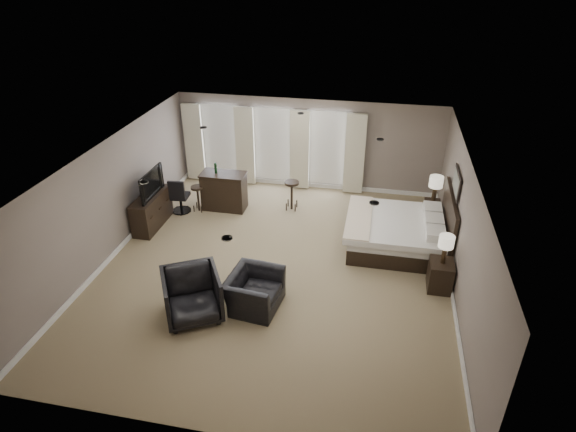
% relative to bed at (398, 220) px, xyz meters
% --- Properties ---
extents(room, '(7.60, 8.60, 2.64)m').
position_rel_bed_xyz_m(room, '(-2.58, -1.40, 0.59)').
color(room, '#857454').
rests_on(room, ground).
extents(window_bay, '(5.25, 0.20, 2.30)m').
position_rel_bed_xyz_m(window_bay, '(-3.58, 2.71, 0.49)').
color(window_bay, silver).
rests_on(window_bay, room).
extents(bed, '(2.25, 2.14, 1.43)m').
position_rel_bed_xyz_m(bed, '(0.00, 0.00, 0.00)').
color(bed, silver).
rests_on(bed, ground).
extents(nightstand_near, '(0.47, 0.58, 0.63)m').
position_rel_bed_xyz_m(nightstand_near, '(0.89, -1.45, -0.40)').
color(nightstand_near, black).
rests_on(nightstand_near, ground).
extents(nightstand_far, '(0.40, 0.49, 0.53)m').
position_rel_bed_xyz_m(nightstand_far, '(0.89, 1.45, -0.45)').
color(nightstand_far, black).
rests_on(nightstand_far, ground).
extents(lamp_near, '(0.30, 0.30, 0.63)m').
position_rel_bed_xyz_m(lamp_near, '(0.89, -1.45, 0.23)').
color(lamp_near, beige).
rests_on(lamp_near, nightstand_near).
extents(lamp_far, '(0.34, 0.34, 0.71)m').
position_rel_bed_xyz_m(lamp_far, '(0.89, 1.45, 0.17)').
color(lamp_far, beige).
rests_on(lamp_far, nightstand_far).
extents(wall_art, '(0.04, 0.96, 0.56)m').
position_rel_bed_xyz_m(wall_art, '(1.12, 0.00, 1.04)').
color(wall_art, slate).
rests_on(wall_art, room).
extents(dresser, '(0.47, 1.45, 0.84)m').
position_rel_bed_xyz_m(dresser, '(-6.03, -0.20, -0.29)').
color(dresser, black).
rests_on(dresser, ground).
extents(tv, '(0.66, 1.15, 0.15)m').
position_rel_bed_xyz_m(tv, '(-6.03, -0.20, 0.20)').
color(tv, black).
rests_on(tv, dresser).
extents(armchair_near, '(0.84, 1.17, 0.95)m').
position_rel_bed_xyz_m(armchair_near, '(-2.70, -2.74, -0.24)').
color(armchair_near, black).
rests_on(armchair_near, ground).
extents(armchair_far, '(1.37, 1.34, 1.06)m').
position_rel_bed_xyz_m(armchair_far, '(-3.76, -3.26, -0.19)').
color(armchair_far, black).
rests_on(armchair_far, ground).
extents(bar_counter, '(1.18, 0.61, 1.03)m').
position_rel_bed_xyz_m(bar_counter, '(-4.52, 1.04, -0.20)').
color(bar_counter, black).
rests_on(bar_counter, ground).
extents(bar_stool_left, '(0.39, 0.39, 0.71)m').
position_rel_bed_xyz_m(bar_stool_left, '(-5.17, 0.77, -0.36)').
color(bar_stool_left, black).
rests_on(bar_stool_left, ground).
extents(bar_stool_right, '(0.51, 0.51, 0.81)m').
position_rel_bed_xyz_m(bar_stool_right, '(-2.75, 1.35, -0.31)').
color(bar_stool_right, black).
rests_on(bar_stool_right, ground).
extents(desk_chair, '(0.53, 0.53, 0.98)m').
position_rel_bed_xyz_m(desk_chair, '(-5.61, 0.63, -0.23)').
color(desk_chair, black).
rests_on(desk_chair, ground).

